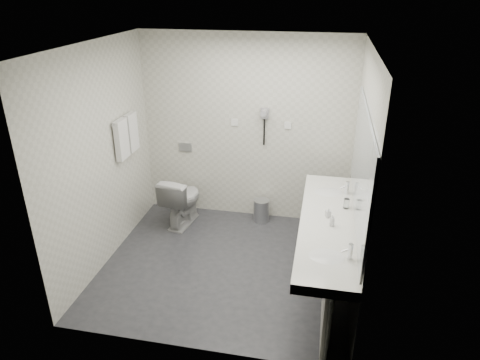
# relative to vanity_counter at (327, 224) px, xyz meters

# --- Properties ---
(floor) EXTENTS (2.80, 2.80, 0.00)m
(floor) POSITION_rel_vanity_counter_xyz_m (-1.12, 0.20, -0.80)
(floor) COLOR #2A2A2F
(floor) RESTS_ON ground
(ceiling) EXTENTS (2.80, 2.80, 0.00)m
(ceiling) POSITION_rel_vanity_counter_xyz_m (-1.12, 0.20, 1.70)
(ceiling) COLOR silver
(ceiling) RESTS_ON wall_back
(wall_back) EXTENTS (2.80, 0.00, 2.80)m
(wall_back) POSITION_rel_vanity_counter_xyz_m (-1.12, 1.50, 0.45)
(wall_back) COLOR beige
(wall_back) RESTS_ON floor
(wall_front) EXTENTS (2.80, 0.00, 2.80)m
(wall_front) POSITION_rel_vanity_counter_xyz_m (-1.12, -1.10, 0.45)
(wall_front) COLOR beige
(wall_front) RESTS_ON floor
(wall_left) EXTENTS (0.00, 2.60, 2.60)m
(wall_left) POSITION_rel_vanity_counter_xyz_m (-2.52, 0.20, 0.45)
(wall_left) COLOR beige
(wall_left) RESTS_ON floor
(wall_right) EXTENTS (0.00, 2.60, 2.60)m
(wall_right) POSITION_rel_vanity_counter_xyz_m (0.27, 0.20, 0.45)
(wall_right) COLOR beige
(wall_right) RESTS_ON floor
(vanity_counter) EXTENTS (0.55, 2.20, 0.10)m
(vanity_counter) POSITION_rel_vanity_counter_xyz_m (0.00, 0.00, 0.00)
(vanity_counter) COLOR silver
(vanity_counter) RESTS_ON floor
(vanity_panel) EXTENTS (0.03, 2.15, 0.75)m
(vanity_panel) POSITION_rel_vanity_counter_xyz_m (0.02, 0.00, -0.42)
(vanity_panel) COLOR #9B9993
(vanity_panel) RESTS_ON floor
(vanity_post_near) EXTENTS (0.06, 0.06, 0.75)m
(vanity_post_near) POSITION_rel_vanity_counter_xyz_m (0.05, -1.04, -0.42)
(vanity_post_near) COLOR silver
(vanity_post_near) RESTS_ON floor
(vanity_post_far) EXTENTS (0.06, 0.06, 0.75)m
(vanity_post_far) POSITION_rel_vanity_counter_xyz_m (0.05, 1.04, -0.42)
(vanity_post_far) COLOR silver
(vanity_post_far) RESTS_ON floor
(mirror) EXTENTS (0.02, 2.20, 1.05)m
(mirror) POSITION_rel_vanity_counter_xyz_m (0.26, 0.00, 0.65)
(mirror) COLOR #B2BCC6
(mirror) RESTS_ON wall_right
(basin_near) EXTENTS (0.40, 0.31, 0.05)m
(basin_near) POSITION_rel_vanity_counter_xyz_m (0.00, -0.65, 0.04)
(basin_near) COLOR silver
(basin_near) RESTS_ON vanity_counter
(basin_far) EXTENTS (0.40, 0.31, 0.05)m
(basin_far) POSITION_rel_vanity_counter_xyz_m (0.00, 0.65, 0.04)
(basin_far) COLOR silver
(basin_far) RESTS_ON vanity_counter
(faucet_near) EXTENTS (0.04, 0.04, 0.15)m
(faucet_near) POSITION_rel_vanity_counter_xyz_m (0.19, -0.65, 0.12)
(faucet_near) COLOR silver
(faucet_near) RESTS_ON vanity_counter
(faucet_far) EXTENTS (0.04, 0.04, 0.15)m
(faucet_far) POSITION_rel_vanity_counter_xyz_m (0.19, 0.65, 0.12)
(faucet_far) COLOR silver
(faucet_far) RESTS_ON vanity_counter
(soap_bottle_a) EXTENTS (0.06, 0.06, 0.10)m
(soap_bottle_a) POSITION_rel_vanity_counter_xyz_m (-0.00, 0.06, 0.10)
(soap_bottle_a) COLOR beige
(soap_bottle_a) RESTS_ON vanity_counter
(soap_bottle_c) EXTENTS (0.06, 0.06, 0.13)m
(soap_bottle_c) POSITION_rel_vanity_counter_xyz_m (0.04, -0.11, 0.11)
(soap_bottle_c) COLOR beige
(soap_bottle_c) RESTS_ON vanity_counter
(glass_left) EXTENTS (0.07, 0.07, 0.11)m
(glass_left) POSITION_rel_vanity_counter_xyz_m (0.18, 0.30, 0.10)
(glass_left) COLOR silver
(glass_left) RESTS_ON vanity_counter
(toilet) EXTENTS (0.50, 0.75, 0.71)m
(toilet) POSITION_rel_vanity_counter_xyz_m (-1.92, 1.06, -0.45)
(toilet) COLOR silver
(toilet) RESTS_ON floor
(flush_plate) EXTENTS (0.18, 0.02, 0.12)m
(flush_plate) POSITION_rel_vanity_counter_xyz_m (-1.98, 1.49, 0.15)
(flush_plate) COLOR #B2B5BA
(flush_plate) RESTS_ON wall_back
(pedal_bin) EXTENTS (0.23, 0.23, 0.30)m
(pedal_bin) POSITION_rel_vanity_counter_xyz_m (-0.87, 1.33, -0.65)
(pedal_bin) COLOR #B2B5BA
(pedal_bin) RESTS_ON floor
(bin_lid) EXTENTS (0.22, 0.22, 0.02)m
(bin_lid) POSITION_rel_vanity_counter_xyz_m (-0.87, 1.33, -0.49)
(bin_lid) COLOR #B2B5BA
(bin_lid) RESTS_ON pedal_bin
(towel_rail) EXTENTS (0.02, 0.62, 0.02)m
(towel_rail) POSITION_rel_vanity_counter_xyz_m (-2.47, 0.75, 0.75)
(towel_rail) COLOR silver
(towel_rail) RESTS_ON wall_left
(towel_near) EXTENTS (0.07, 0.24, 0.48)m
(towel_near) POSITION_rel_vanity_counter_xyz_m (-2.46, 0.61, 0.53)
(towel_near) COLOR silver
(towel_near) RESTS_ON towel_rail
(towel_far) EXTENTS (0.07, 0.24, 0.48)m
(towel_far) POSITION_rel_vanity_counter_xyz_m (-2.46, 0.89, 0.53)
(towel_far) COLOR silver
(towel_far) RESTS_ON towel_rail
(dryer_cradle) EXTENTS (0.10, 0.04, 0.14)m
(dryer_cradle) POSITION_rel_vanity_counter_xyz_m (-0.88, 1.47, 0.70)
(dryer_cradle) COLOR gray
(dryer_cradle) RESTS_ON wall_back
(dryer_barrel) EXTENTS (0.08, 0.14, 0.08)m
(dryer_barrel) POSITION_rel_vanity_counter_xyz_m (-0.88, 1.40, 0.73)
(dryer_barrel) COLOR gray
(dryer_barrel) RESTS_ON dryer_cradle
(dryer_cord) EXTENTS (0.02, 0.02, 0.35)m
(dryer_cord) POSITION_rel_vanity_counter_xyz_m (-0.88, 1.46, 0.45)
(dryer_cord) COLOR black
(dryer_cord) RESTS_ON dryer_cradle
(switch_plate_a) EXTENTS (0.09, 0.02, 0.09)m
(switch_plate_a) POSITION_rel_vanity_counter_xyz_m (-1.27, 1.49, 0.55)
(switch_plate_a) COLOR silver
(switch_plate_a) RESTS_ON wall_back
(switch_plate_b) EXTENTS (0.09, 0.02, 0.09)m
(switch_plate_b) POSITION_rel_vanity_counter_xyz_m (-0.57, 1.49, 0.55)
(switch_plate_b) COLOR silver
(switch_plate_b) RESTS_ON wall_back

